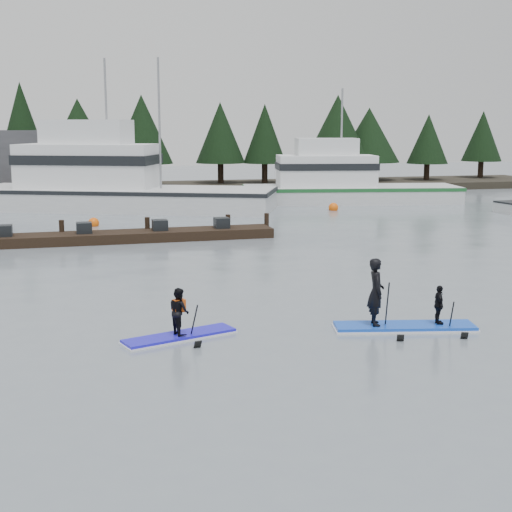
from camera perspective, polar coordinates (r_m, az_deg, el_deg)
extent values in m
plane|color=slate|center=(18.19, 4.57, -6.73)|extent=(160.00, 160.00, 0.00)
cube|color=#2D281E|center=(58.96, -8.45, 5.36)|extent=(70.00, 8.00, 0.60)
cube|color=silver|center=(47.00, -10.51, 3.83)|extent=(19.83, 12.24, 2.57)
cube|color=white|center=(47.57, -13.27, 7.04)|extent=(9.47, 6.84, 2.78)
cylinder|color=gray|center=(47.03, -11.86, 10.31)|extent=(0.14, 0.14, 8.11)
cube|color=silver|center=(50.97, 7.57, 4.39)|extent=(15.49, 6.73, 2.14)
cube|color=white|center=(50.46, 5.62, 6.81)|extent=(7.17, 4.17, 2.14)
cylinder|color=gray|center=(50.56, 6.85, 9.39)|extent=(0.14, 0.14, 6.71)
cube|color=black|center=(33.98, -10.18, 1.56)|extent=(13.79, 2.17, 0.46)
sphere|color=#EF5B0B|center=(39.51, -12.85, 2.35)|extent=(0.59, 0.59, 0.59)
sphere|color=#EF5B0B|center=(46.05, 6.21, 3.66)|extent=(0.63, 0.63, 0.63)
cube|color=#1D16D6|center=(18.38, -6.13, -6.39)|extent=(3.02, 1.63, 0.11)
imported|color=black|center=(18.20, -6.17, -4.41)|extent=(0.62, 0.70, 1.21)
cube|color=#E15213|center=(18.16, -6.18, -3.97)|extent=(0.35, 0.29, 0.32)
cylinder|color=black|center=(18.24, -5.12, -5.87)|extent=(0.20, 0.86, 1.47)
cube|color=blue|center=(19.48, 11.80, -5.55)|extent=(3.81, 1.59, 0.13)
imported|color=black|center=(19.06, 9.57, -2.84)|extent=(0.55, 0.73, 1.80)
cylinder|color=black|center=(19.01, 10.41, -4.25)|extent=(0.36, 0.95, 1.68)
imported|color=black|center=(19.57, 14.43, -3.80)|extent=(0.37, 0.65, 1.05)
cylinder|color=black|center=(19.56, 15.26, -5.28)|extent=(0.31, 0.81, 1.42)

